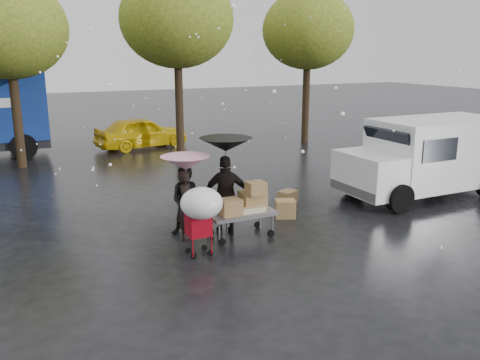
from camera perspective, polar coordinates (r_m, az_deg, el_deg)
name	(u,v)px	position (r m, az deg, el deg)	size (l,w,h in m)	color
ground	(225,243)	(11.10, -1.73, -7.12)	(90.00, 90.00, 0.00)	black
person_pink	(187,205)	(11.18, -6.01, -2.84)	(0.56, 0.37, 1.54)	black
person_middle	(188,201)	(11.43, -5.90, -2.34)	(0.77, 0.60, 1.59)	black
person_black	(226,195)	(11.41, -1.56, -1.73)	(1.06, 0.44, 1.81)	black
umbrella_pink	(186,163)	(10.94, -6.13, 1.91)	(1.08, 1.08, 1.87)	#4C4C4C
umbrella_black	(226,145)	(11.15, -1.60, 3.99)	(1.17, 1.17, 2.21)	#4C4C4C
vendor_cart	(244,205)	(11.29, 0.46, -2.84)	(1.52, 0.80, 1.27)	slate
shopping_cart	(201,207)	(10.05, -4.40, -3.04)	(0.84, 0.84, 1.46)	#A00917
white_van	(427,156)	(15.39, 20.26, 2.56)	(4.91, 2.18, 2.20)	white
box_ground_near	(285,209)	(12.76, 5.10, -3.23)	(0.49, 0.39, 0.44)	olive
box_ground_far	(288,197)	(13.91, 5.37, -1.94)	(0.47, 0.36, 0.36)	olive
yellow_taxi	(141,132)	(22.27, -11.01, 5.27)	(1.58, 3.93, 1.34)	#E2BB0B
tree_row	(99,23)	(19.83, -15.58, 16.58)	(21.60, 4.40, 7.12)	black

